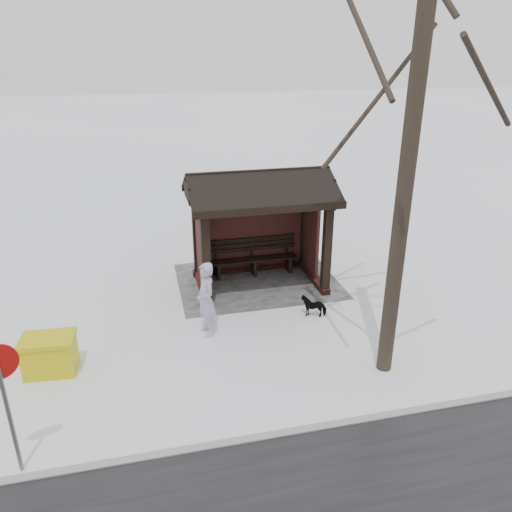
# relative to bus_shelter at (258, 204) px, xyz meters

# --- Properties ---
(ground) EXTENTS (120.00, 120.00, 0.00)m
(ground) POSITION_rel_bus_shelter_xyz_m (0.00, 0.16, -2.17)
(ground) COLOR white
(ground) RESTS_ON ground
(kerb) EXTENTS (120.00, 0.15, 0.06)m
(kerb) POSITION_rel_bus_shelter_xyz_m (0.00, 5.66, -2.16)
(kerb) COLOR gray
(kerb) RESTS_ON ground
(trampled_patch) EXTENTS (4.20, 3.20, 0.02)m
(trampled_patch) POSITION_rel_bus_shelter_xyz_m (0.00, -0.04, -2.16)
(trampled_patch) COLOR gray
(trampled_patch) RESTS_ON ground
(bus_shelter) EXTENTS (3.60, 2.40, 3.09)m
(bus_shelter) POSITION_rel_bus_shelter_xyz_m (0.00, 0.00, 0.00)
(bus_shelter) COLOR #331612
(bus_shelter) RESTS_ON ground
(tree_near) EXTENTS (3.42, 3.42, 9.03)m
(tree_near) POSITION_rel_bus_shelter_xyz_m (-1.50, 4.36, 3.99)
(tree_near) COLOR black
(tree_near) RESTS_ON ground
(pedestrian) EXTENTS (0.52, 0.68, 1.68)m
(pedestrian) POSITION_rel_bus_shelter_xyz_m (1.70, 2.29, -1.33)
(pedestrian) COLOR #ABA1BC
(pedestrian) RESTS_ON ground
(dog) EXTENTS (0.64, 0.42, 0.50)m
(dog) POSITION_rel_bus_shelter_xyz_m (-0.85, 2.05, -1.92)
(dog) COLOR black
(dog) RESTS_ON ground
(grit_bin) EXTENTS (1.04, 0.75, 0.76)m
(grit_bin) POSITION_rel_bus_shelter_xyz_m (4.83, 2.97, -1.78)
(grit_bin) COLOR #C2B70B
(grit_bin) RESTS_ON ground
(road_sign) EXTENTS (0.54, 0.19, 2.18)m
(road_sign) POSITION_rel_bus_shelter_xyz_m (4.95, 5.44, -0.58)
(road_sign) COLOR slate
(road_sign) RESTS_ON ground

